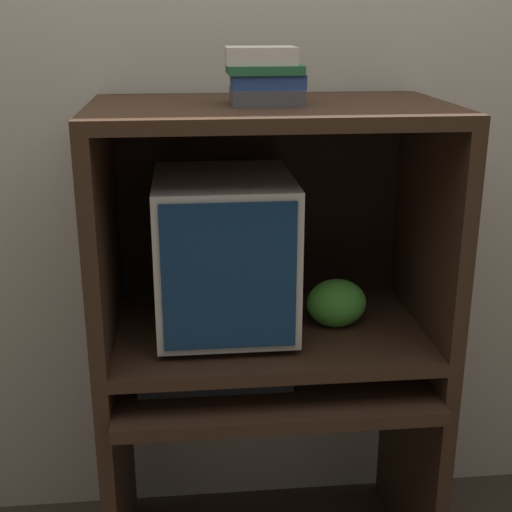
{
  "coord_description": "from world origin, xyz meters",
  "views": [
    {
      "loc": [
        -0.22,
        -1.57,
        1.63
      ],
      "look_at": [
        -0.04,
        0.28,
        1.01
      ],
      "focal_mm": 50.0,
      "sensor_mm": 36.0,
      "label": 1
    }
  ],
  "objects_px": {
    "keyboard": "(215,378)",
    "snack_bag": "(336,303)",
    "crt_monitor": "(224,252)",
    "mouse": "(316,373)",
    "book_stack": "(265,77)"
  },
  "relations": [
    {
      "from": "keyboard",
      "to": "mouse",
      "type": "distance_m",
      "value": 0.28
    },
    {
      "from": "keyboard",
      "to": "book_stack",
      "type": "bearing_deg",
      "value": 31.68
    },
    {
      "from": "crt_monitor",
      "to": "snack_bag",
      "type": "relative_size",
      "value": 2.59
    },
    {
      "from": "keyboard",
      "to": "book_stack",
      "type": "relative_size",
      "value": 2.11
    },
    {
      "from": "crt_monitor",
      "to": "book_stack",
      "type": "height_order",
      "value": "book_stack"
    },
    {
      "from": "mouse",
      "to": "snack_bag",
      "type": "height_order",
      "value": "snack_bag"
    },
    {
      "from": "snack_bag",
      "to": "crt_monitor",
      "type": "bearing_deg",
      "value": 176.01
    },
    {
      "from": "keyboard",
      "to": "book_stack",
      "type": "distance_m",
      "value": 0.82
    },
    {
      "from": "keyboard",
      "to": "mouse",
      "type": "bearing_deg",
      "value": -0.14
    },
    {
      "from": "keyboard",
      "to": "snack_bag",
      "type": "xyz_separation_m",
      "value": [
        0.35,
        0.09,
        0.17
      ]
    },
    {
      "from": "mouse",
      "to": "book_stack",
      "type": "relative_size",
      "value": 0.31
    },
    {
      "from": "mouse",
      "to": "book_stack",
      "type": "xyz_separation_m",
      "value": [
        -0.14,
        0.09,
        0.8
      ]
    },
    {
      "from": "keyboard",
      "to": "snack_bag",
      "type": "height_order",
      "value": "snack_bag"
    },
    {
      "from": "snack_bag",
      "to": "book_stack",
      "type": "distance_m",
      "value": 0.66
    },
    {
      "from": "mouse",
      "to": "snack_bag",
      "type": "xyz_separation_m",
      "value": [
        0.07,
        0.09,
        0.17
      ]
    }
  ]
}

